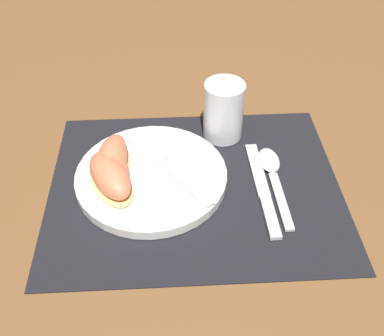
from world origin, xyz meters
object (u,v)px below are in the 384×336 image
knife (263,190)px  citrus_wedge_2 (110,177)px  fork (163,164)px  citrus_wedge_0 (112,160)px  juice_glass (223,114)px  spoon (272,170)px  plate (151,176)px  citrus_wedge_1 (116,168)px

knife → citrus_wedge_2: (-0.23, 0.01, 0.03)m
fork → citrus_wedge_0: 0.08m
juice_glass → spoon: (0.07, -0.10, -0.04)m
plate → spoon: (0.19, 0.01, -0.00)m
juice_glass → citrus_wedge_1: 0.21m
citrus_wedge_1 → citrus_wedge_2: 0.02m
juice_glass → knife: 0.16m
juice_glass → citrus_wedge_0: 0.21m
knife → spoon: size_ratio=1.14×
plate → spoon: 0.19m
citrus_wedge_0 → citrus_wedge_1: (0.01, -0.02, -0.00)m
fork → citrus_wedge_1: 0.08m
plate → juice_glass: size_ratio=2.31×
fork → citrus_wedge_2: bearing=-151.8°
knife → spoon: bearing=62.1°
fork → citrus_wedge_1: (-0.07, -0.02, 0.01)m
knife → plate: bearing=169.0°
citrus_wedge_2 → citrus_wedge_1: bearing=71.7°
citrus_wedge_0 → plate: bearing=-12.0°
plate → citrus_wedge_1: 0.06m
juice_glass → citrus_wedge_0: (-0.18, -0.10, -0.01)m
juice_glass → knife: bearing=-71.3°
plate → citrus_wedge_0: citrus_wedge_0 is taller
juice_glass → fork: 0.14m
fork → citrus_wedge_0: citrus_wedge_0 is taller
plate → citrus_wedge_1: (-0.05, -0.00, 0.02)m
plate → spoon: bearing=2.2°
plate → citrus_wedge_0: size_ratio=2.08×
knife → citrus_wedge_2: size_ratio=1.67×
citrus_wedge_1 → fork: bearing=16.7°
knife → fork: size_ratio=1.17×
fork → citrus_wedge_0: (-0.08, -0.00, 0.02)m
plate → juice_glass: bearing=41.4°
citrus_wedge_0 → knife: bearing=-11.3°
juice_glass → spoon: 0.13m
citrus_wedge_0 → citrus_wedge_1: 0.02m
fork → citrus_wedge_2: size_ratio=1.43×
knife → citrus_wedge_2: citrus_wedge_2 is taller
citrus_wedge_1 → plate: bearing=5.2°
knife → citrus_wedge_1: size_ratio=1.92×
knife → citrus_wedge_1: (-0.22, 0.03, 0.03)m
fork → citrus_wedge_2: citrus_wedge_2 is taller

